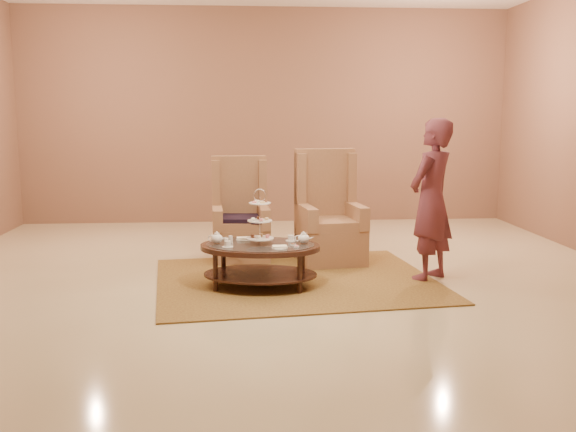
{
  "coord_description": "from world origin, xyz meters",
  "views": [
    {
      "loc": [
        -0.42,
        -6.68,
        1.79
      ],
      "look_at": [
        0.09,
        0.2,
        0.69
      ],
      "focal_mm": 40.0,
      "sensor_mm": 36.0,
      "label": 1
    }
  ],
  "objects": [
    {
      "name": "tea_table",
      "position": [
        -0.23,
        -0.2,
        0.38
      ],
      "size": [
        1.35,
        1.03,
        1.04
      ],
      "rotation": [
        0.0,
        0.0,
        -0.16
      ],
      "color": "black",
      "rests_on": "ground"
    },
    {
      "name": "ground",
      "position": [
        0.0,
        0.0,
        0.0
      ],
      "size": [
        8.0,
        8.0,
        0.0
      ],
      "primitive_type": "plane",
      "color": "beige",
      "rests_on": "ground"
    },
    {
      "name": "rug",
      "position": [
        0.16,
        0.05,
        0.01
      ],
      "size": [
        3.22,
        2.79,
        0.02
      ],
      "rotation": [
        0.0,
        0.0,
        0.12
      ],
      "color": "olive",
      "rests_on": "ground"
    },
    {
      "name": "ceiling",
      "position": [
        0.0,
        0.0,
        0.0
      ],
      "size": [
        8.0,
        8.0,
        0.02
      ],
      "primitive_type": "cube",
      "color": "silver",
      "rests_on": "ground"
    },
    {
      "name": "person",
      "position": [
        1.62,
        0.02,
        0.87
      ],
      "size": [
        0.75,
        0.74,
        1.75
      ],
      "rotation": [
        0.0,
        0.0,
        3.91
      ],
      "color": "#5F2833",
      "rests_on": "ground"
    },
    {
      "name": "wall_back",
      "position": [
        0.0,
        4.0,
        1.75
      ],
      "size": [
        8.0,
        0.04,
        3.5
      ],
      "primitive_type": "cube",
      "color": "brown",
      "rests_on": "ground"
    },
    {
      "name": "armchair_right",
      "position": [
        0.64,
        0.95,
        0.46
      ],
      "size": [
        0.83,
        0.85,
        1.37
      ],
      "rotation": [
        0.0,
        0.0,
        0.13
      ],
      "color": "#996948",
      "rests_on": "ground"
    },
    {
      "name": "armchair_left",
      "position": [
        -0.43,
        1.2,
        0.43
      ],
      "size": [
        0.72,
        0.74,
        1.27
      ],
      "rotation": [
        0.0,
        0.0,
        0.05
      ],
      "color": "#996948",
      "rests_on": "ground"
    }
  ]
}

